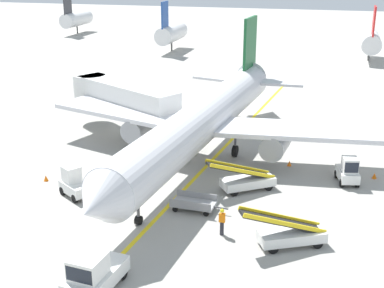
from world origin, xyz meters
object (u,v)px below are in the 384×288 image
object	(u,v)px
pushback_tug	(93,274)
baggage_tug_near_wing	(348,171)
ground_crew_marshaller	(222,221)
safety_cone_wingtip_right	(289,163)
jet_bridge	(117,95)
baggage_cart_loaded	(194,203)
baggage_tug_by_cargo_door	(74,183)
safety_cone_wingtip_left	(374,176)
belt_loader_aft_hold	(290,233)
safety_cone_nose_right	(46,178)
belt_loader_forward_hold	(246,180)
airliner	(204,119)

from	to	relation	value
pushback_tug	baggage_tug_near_wing	xyz separation A→B (m)	(12.06, 17.10, -0.07)
pushback_tug	ground_crew_marshaller	bearing A→B (deg)	56.04
pushback_tug	safety_cone_wingtip_right	distance (m)	20.91
jet_bridge	baggage_cart_loaded	bearing A→B (deg)	-51.35
baggage_tug_by_cargo_door	safety_cone_wingtip_left	size ratio (longest dim) A/B	6.18
belt_loader_aft_hold	baggage_cart_loaded	size ratio (longest dim) A/B	1.32
ground_crew_marshaller	belt_loader_aft_hold	bearing A→B (deg)	-2.47
ground_crew_marshaller	safety_cone_nose_right	distance (m)	14.95
baggage_tug_near_wing	ground_crew_marshaller	size ratio (longest dim) A/B	1.55
ground_crew_marshaller	safety_cone_nose_right	world-z (taller)	ground_crew_marshaller
belt_loader_forward_hold	safety_cone_wingtip_left	distance (m)	10.04
pushback_tug	safety_cone_wingtip_right	xyz separation A→B (m)	(7.65, 19.44, -0.77)
baggage_tug_by_cargo_door	safety_cone_nose_right	xyz separation A→B (m)	(-3.28, 1.78, -0.71)
baggage_tug_near_wing	jet_bridge	bearing A→B (deg)	161.87
belt_loader_forward_hold	baggage_tug_near_wing	bearing A→B (deg)	24.40
airliner	baggage_tug_near_wing	size ratio (longest dim) A/B	13.40
jet_bridge	baggage_tug_by_cargo_door	size ratio (longest dim) A/B	4.57
pushback_tug	belt_loader_aft_hold	bearing A→B (deg)	38.51
pushback_tug	baggage_tug_by_cargo_door	xyz separation A→B (m)	(-6.15, 9.82, -0.07)
baggage_tug_by_cargo_door	safety_cone_wingtip_right	bearing A→B (deg)	34.90
belt_loader_aft_hold	baggage_tug_by_cargo_door	bearing A→B (deg)	169.48
baggage_cart_loaded	jet_bridge	bearing A→B (deg)	128.65
belt_loader_aft_hold	baggage_cart_loaded	world-z (taller)	belt_loader_aft_hold
jet_bridge	belt_loader_aft_hold	distance (m)	24.64
belt_loader_forward_hold	baggage_cart_loaded	size ratio (longest dim) A/B	1.27
jet_bridge	belt_loader_forward_hold	size ratio (longest dim) A/B	2.59
safety_cone_wingtip_left	safety_cone_nose_right	bearing A→B (deg)	-163.45
safety_cone_wingtip_right	airliner	bearing A→B (deg)	-177.21
jet_bridge	belt_loader_forward_hold	xyz separation A→B (m)	(13.99, -9.99, -2.77)
baggage_cart_loaded	pushback_tug	bearing A→B (deg)	-103.45
belt_loader_aft_hold	airliner	bearing A→B (deg)	123.84
jet_bridge	baggage_tug_near_wing	bearing A→B (deg)	-18.13
jet_bridge	baggage_tug_by_cargo_door	bearing A→B (deg)	-79.14
belt_loader_forward_hold	safety_cone_wingtip_left	xyz separation A→B (m)	(8.90, 4.61, -0.56)
airliner	baggage_cart_loaded	size ratio (longest dim) A/B	9.33
safety_cone_wingtip_left	baggage_tug_by_cargo_door	bearing A→B (deg)	-156.56
belt_loader_forward_hold	ground_crew_marshaller	distance (m)	6.75
safety_cone_wingtip_left	baggage_cart_loaded	bearing A→B (deg)	-143.40
pushback_tug	safety_cone_wingtip_right	bearing A→B (deg)	68.53
baggage_cart_loaded	safety_cone_nose_right	world-z (taller)	baggage_cart_loaded
ground_crew_marshaller	baggage_tug_near_wing	bearing A→B (deg)	53.91
jet_bridge	safety_cone_wingtip_left	bearing A→B (deg)	-13.23
baggage_cart_loaded	safety_cone_nose_right	bearing A→B (deg)	171.84
baggage_tug_by_cargo_door	safety_cone_wingtip_left	world-z (taller)	baggage_tug_by_cargo_door
belt_loader_forward_hold	ground_crew_marshaller	size ratio (longest dim) A/B	2.82
airliner	belt_loader_forward_hold	bearing A→B (deg)	-49.60
airliner	ground_crew_marshaller	world-z (taller)	airliner
safety_cone_nose_right	safety_cone_wingtip_right	world-z (taller)	same
pushback_tug	safety_cone_nose_right	world-z (taller)	pushback_tug
jet_bridge	safety_cone_wingtip_right	world-z (taller)	jet_bridge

